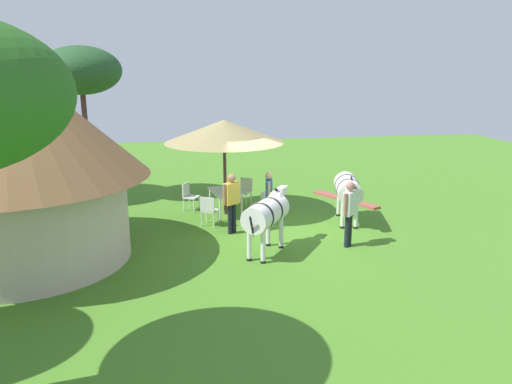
% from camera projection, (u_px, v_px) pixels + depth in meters
% --- Properties ---
extents(ground_plane, '(36.00, 36.00, 0.00)m').
position_uv_depth(ground_plane, '(274.00, 231.00, 13.88)').
color(ground_plane, '#487F25').
extents(thatched_hut, '(5.91, 5.91, 4.75)m').
position_uv_depth(thatched_hut, '(18.00, 153.00, 11.14)').
color(thatched_hut, beige).
rests_on(thatched_hut, ground_plane).
extents(shade_umbrella, '(3.67, 3.67, 2.99)m').
position_uv_depth(shade_umbrella, '(224.00, 131.00, 14.83)').
color(shade_umbrella, brown).
rests_on(shade_umbrella, ground_plane).
extents(patio_dining_table, '(1.60, 1.00, 0.74)m').
position_uv_depth(patio_dining_table, '(225.00, 194.00, 15.33)').
color(patio_dining_table, silver).
rests_on(patio_dining_table, ground_plane).
extents(patio_chair_west_end, '(0.60, 0.60, 0.90)m').
position_uv_depth(patio_chair_west_end, '(245.00, 189.00, 16.47)').
color(patio_chair_west_end, silver).
rests_on(patio_chair_west_end, ground_plane).
extents(patio_chair_east_end, '(0.59, 0.58, 0.90)m').
position_uv_depth(patio_chair_east_end, '(189.00, 195.00, 15.79)').
color(patio_chair_east_end, white).
rests_on(patio_chair_east_end, ground_plane).
extents(patio_chair_near_lawn, '(0.58, 0.59, 0.90)m').
position_uv_depth(patio_chair_near_lawn, '(209.00, 209.00, 14.18)').
color(patio_chair_near_lawn, white).
rests_on(patio_chair_near_lawn, ground_plane).
extents(patio_chair_near_hut, '(0.60, 0.60, 0.90)m').
position_uv_depth(patio_chair_near_hut, '(261.00, 203.00, 14.78)').
color(patio_chair_near_hut, white).
rests_on(patio_chair_near_hut, ground_plane).
extents(guest_beside_umbrella, '(0.57, 0.28, 1.60)m').
position_uv_depth(guest_beside_umbrella, '(269.00, 194.00, 14.16)').
color(guest_beside_umbrella, black).
rests_on(guest_beside_umbrella, ground_plane).
extents(guest_behind_table, '(0.44, 0.52, 1.71)m').
position_uv_depth(guest_behind_table, '(232.00, 198.00, 13.45)').
color(guest_behind_table, black).
rests_on(guest_behind_table, ground_plane).
extents(standing_watcher, '(0.48, 0.48, 1.73)m').
position_uv_depth(standing_watcher, '(349.00, 208.00, 12.45)').
color(standing_watcher, black).
rests_on(standing_watcher, ground_plane).
extents(zebra_nearest_camera, '(2.25, 1.07, 1.56)m').
position_uv_depth(zebra_nearest_camera, '(348.00, 189.00, 14.40)').
color(zebra_nearest_camera, silver).
rests_on(zebra_nearest_camera, ground_plane).
extents(zebra_by_umbrella, '(1.86, 1.47, 1.58)m').
position_uv_depth(zebra_by_umbrella, '(267.00, 214.00, 11.97)').
color(zebra_by_umbrella, silver).
rests_on(zebra_by_umbrella, ground_plane).
extents(acacia_tree_right_background, '(2.67, 2.67, 5.23)m').
position_uv_depth(acacia_tree_right_background, '(81.00, 71.00, 16.07)').
color(acacia_tree_right_background, '#4C2E31').
rests_on(acacia_tree_right_background, ground_plane).
extents(brick_patio_kerb, '(2.63, 1.65, 0.08)m').
position_uv_depth(brick_patio_kerb, '(345.00, 199.00, 17.04)').
color(brick_patio_kerb, '#A34E44').
rests_on(brick_patio_kerb, ground_plane).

